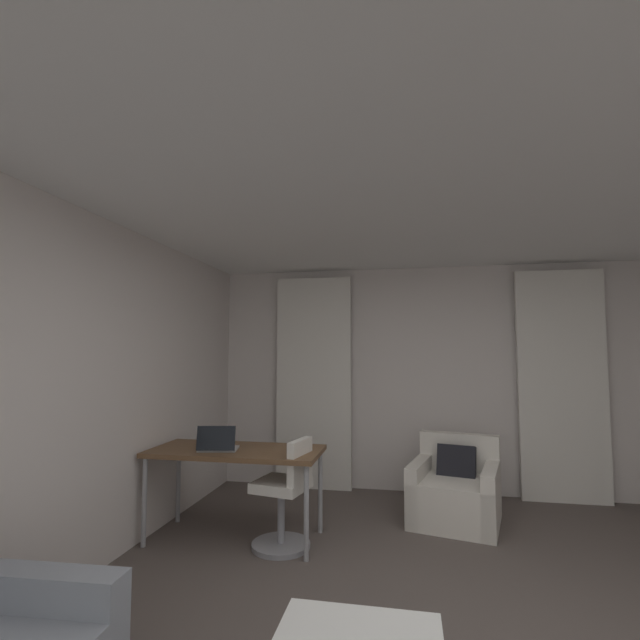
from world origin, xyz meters
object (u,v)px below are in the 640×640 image
object	(u,v)px
desk_chair	(286,499)
laptop	(218,445)
desk	(236,456)
armchair	(456,492)

from	to	relation	value
desk_chair	laptop	xyz separation A→B (m)	(-0.59, -0.01, 0.41)
desk	desk_chair	distance (m)	0.57
desk	laptop	distance (m)	0.20
desk	desk_chair	world-z (taller)	desk_chair
armchair	laptop	xyz separation A→B (m)	(-2.02, -0.90, 0.54)
armchair	desk	bearing A→B (deg)	-157.44
desk_chair	laptop	distance (m)	0.72
armchair	laptop	distance (m)	2.28
desk	laptop	world-z (taller)	laptop
armchair	laptop	size ratio (longest dim) A/B	2.69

